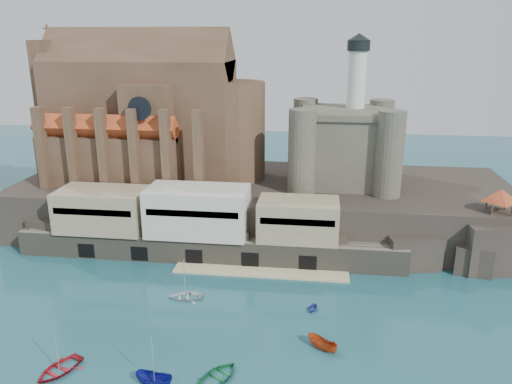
{
  "coord_description": "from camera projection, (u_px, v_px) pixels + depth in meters",
  "views": [
    {
      "loc": [
        11.09,
        -58.87,
        38.89
      ],
      "look_at": [
        -0.57,
        32.0,
        10.04
      ],
      "focal_mm": 35.0,
      "sensor_mm": 36.0,
      "label": 1
    }
  ],
  "objects": [
    {
      "name": "boat_5",
      "position": [
        322.0,
        348.0,
        64.84
      ],
      "size": [
        2.38,
        2.37,
        4.49
      ],
      "primitive_type": "imported",
      "rotation": [
        0.0,
        0.0,
        4.12
      ],
      "color": "#B53E14",
      "rests_on": "ground"
    },
    {
      "name": "castle_keep",
      "position": [
        344.0,
        142.0,
        100.13
      ],
      "size": [
        21.2,
        21.2,
        29.3
      ],
      "color": "#4A463A",
      "rests_on": "promontory"
    },
    {
      "name": "boat_0",
      "position": [
        59.0,
        371.0,
        60.41
      ],
      "size": [
        4.49,
        2.95,
        6.1
      ],
      "primitive_type": "imported",
      "rotation": [
        0.0,
        0.0,
        5.86
      ],
      "color": "red",
      "rests_on": "ground"
    },
    {
      "name": "ground",
      "position": [
        231.0,
        331.0,
        68.72
      ],
      "size": [
        300.0,
        300.0,
        0.0
      ],
      "primitive_type": "plane",
      "color": "#1A4D56",
      "rests_on": "ground"
    },
    {
      "name": "church",
      "position": [
        151.0,
        119.0,
        104.6
      ],
      "size": [
        47.0,
        25.93,
        30.51
      ],
      "color": "#493222",
      "rests_on": "promontory"
    },
    {
      "name": "boat_7",
      "position": [
        313.0,
        310.0,
        73.97
      ],
      "size": [
        2.69,
        2.18,
        2.7
      ],
      "primitive_type": "imported",
      "rotation": [
        0.0,
        0.0,
        5.9
      ],
      "color": "#29309F",
      "rests_on": "ground"
    },
    {
      "name": "boat_6",
      "position": [
        185.0,
        298.0,
        77.3
      ],
      "size": [
        1.64,
        3.96,
        5.38
      ],
      "primitive_type": "imported",
      "rotation": [
        0.0,
        0.0,
        4.85
      ],
      "color": "silver",
      "rests_on": "ground"
    },
    {
      "name": "rock_outcrop",
      "position": [
        493.0,
        245.0,
        86.86
      ],
      "size": [
        14.5,
        10.5,
        8.7
      ],
      "color": "black",
      "rests_on": "ground"
    },
    {
      "name": "promontory",
      "position": [
        262.0,
        205.0,
        104.51
      ],
      "size": [
        100.0,
        36.0,
        10.0
      ],
      "color": "black",
      "rests_on": "ground"
    },
    {
      "name": "boat_3",
      "position": [
        219.0,
        378.0,
        59.26
      ],
      "size": [
        4.21,
        3.18,
        5.85
      ],
      "primitive_type": "imported",
      "rotation": [
        0.0,
        0.0,
        2.6
      ],
      "color": "#176E3A",
      "rests_on": "ground"
    },
    {
      "name": "pavilion",
      "position": [
        501.0,
        197.0,
        84.4
      ],
      "size": [
        6.4,
        6.4,
        5.4
      ],
      "color": "#493222",
      "rests_on": "rock_outcrop"
    },
    {
      "name": "quay",
      "position": [
        197.0,
        226.0,
        89.97
      ],
      "size": [
        70.0,
        12.0,
        13.05
      ],
      "color": "#665F52",
      "rests_on": "ground"
    },
    {
      "name": "boat_2",
      "position": [
        155.0,
        384.0,
        58.19
      ],
      "size": [
        2.15,
        2.11,
        4.79
      ],
      "primitive_type": "imported",
      "rotation": [
        0.0,
        0.0,
        1.38
      ],
      "color": "navy",
      "rests_on": "ground"
    }
  ]
}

